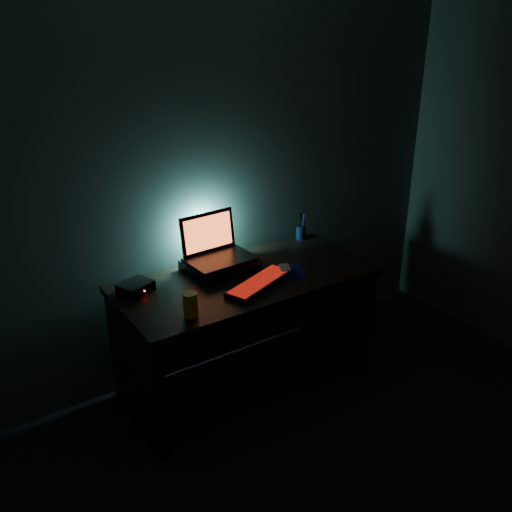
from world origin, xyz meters
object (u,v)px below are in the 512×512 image
at_px(mouse, 285,269).
at_px(pen_cup, 301,232).
at_px(laptop, 215,248).
at_px(juice_glass, 190,305).
at_px(router, 136,287).
at_px(keyboard, 259,283).

height_order(mouse, pen_cup, pen_cup).
bearing_deg(laptop, juice_glass, -135.38).
bearing_deg(laptop, router, -178.67).
height_order(laptop, pen_cup, laptop).
distance_m(laptop, router, 0.54).
bearing_deg(juice_glass, mouse, 12.33).
xyz_separation_m(pen_cup, juice_glass, (-1.09, -0.51, 0.02)).
bearing_deg(mouse, laptop, 160.19).
bearing_deg(juice_glass, router, 108.65).
relative_size(keyboard, pen_cup, 5.19).
distance_m(mouse, pen_cup, 0.53).
distance_m(keyboard, juice_glass, 0.49).
height_order(keyboard, router, router).
distance_m(keyboard, router, 0.68).
bearing_deg(juice_glass, keyboard, 11.04).
bearing_deg(mouse, juice_glass, -143.98).
bearing_deg(laptop, pen_cup, 2.60).
relative_size(pen_cup, router, 0.45).
bearing_deg(mouse, keyboard, -141.19).
xyz_separation_m(pen_cup, router, (-1.22, -0.12, -0.02)).
height_order(pen_cup, router, pen_cup).
height_order(laptop, router, laptop).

